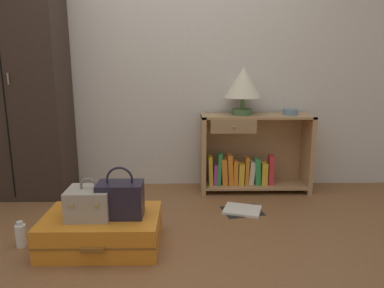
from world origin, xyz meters
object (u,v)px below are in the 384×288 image
suitcase_large (102,230)px  train_case (89,203)px  wardrobe (15,77)px  bookshelf (251,155)px  bowl (290,112)px  open_book_on_floor (242,210)px  table_lamp (243,84)px  bottle (21,235)px  handbag (120,199)px

suitcase_large → train_case: 0.21m
wardrobe → train_case: size_ratio=7.80×
wardrobe → train_case: (0.85, -1.02, -0.73)m
wardrobe → bookshelf: wardrobe is taller
bowl → train_case: bowl is taller
wardrobe → open_book_on_floor: size_ratio=5.99×
table_lamp → bowl: (0.43, -0.02, -0.25)m
wardrobe → bottle: wardrobe is taller
bookshelf → table_lamp: size_ratio=2.38×
wardrobe → train_case: bearing=-50.2°
table_lamp → bowl: 0.50m
bookshelf → suitcase_large: 1.58m
suitcase_large → handbag: bearing=-6.3°
table_lamp → suitcase_large: size_ratio=0.56×
bottle → open_book_on_floor: size_ratio=0.49×
handbag → bottle: 0.70m
suitcase_large → bottle: bearing=179.8°
bowl → suitcase_large: size_ratio=0.18×
bookshelf → handbag: bookshelf is taller
open_book_on_floor → bookshelf: bearing=74.1°
bottle → open_book_on_floor: bearing=19.9°
bookshelf → bowl: 0.53m
handbag → open_book_on_floor: bearing=33.3°
wardrobe → table_lamp: (1.97, 0.08, -0.06)m
wardrobe → suitcase_large: 1.65m
table_lamp → train_case: 1.70m
train_case → bottle: train_case is taller
suitcase_large → bottle: size_ratio=4.33×
table_lamp → bookshelf: bearing=-2.5°
bookshelf → train_case: (-1.20, -1.10, -0.02)m
train_case → bottle: size_ratio=1.56×
bowl → bottle: bowl is taller
wardrobe → bowl: bearing=1.4°
train_case → bookshelf: bearing=42.3°
handbag → open_book_on_floor: 1.08m
wardrobe → open_book_on_floor: 2.22m
bookshelf → suitcase_large: bearing=-136.9°
bottle → wardrobe: bearing=111.4°
suitcase_large → bottle: (-0.53, 0.00, -0.03)m
bottle → suitcase_large: bearing=-0.2°
wardrobe → table_lamp: bearing=2.2°
bookshelf → bottle: size_ratio=5.82×
bookshelf → table_lamp: 0.66m
wardrobe → bottle: 1.44m
wardrobe → bowl: 2.42m
table_lamp → bowl: size_ratio=3.14×
bowl → bottle: size_ratio=0.78×
table_lamp → suitcase_large: 1.74m
table_lamp → handbag: size_ratio=1.29×
bowl → handbag: (-1.35, -1.07, -0.41)m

